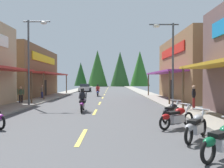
# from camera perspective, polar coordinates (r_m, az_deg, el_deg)

# --- Properties ---
(ground) EXTENTS (10.19, 91.59, 0.10)m
(ground) POSITION_cam_1_polar(r_m,az_deg,el_deg) (30.88, -1.83, -2.95)
(ground) COLOR #4C4C4F
(sidewalk_left) EXTENTS (2.33, 91.59, 0.12)m
(sidewalk_left) POSITION_cam_1_polar(r_m,az_deg,el_deg) (31.72, -13.22, -2.67)
(sidewalk_left) COLOR gray
(sidewalk_left) RESTS_ON ground
(sidewalk_right) EXTENTS (2.33, 91.59, 0.12)m
(sidewalk_right) POSITION_cam_1_polar(r_m,az_deg,el_deg) (31.28, 9.72, -2.71)
(sidewalk_right) COLOR gray
(sidewalk_right) RESTS_ON ground
(centerline_dashes) EXTENTS (0.16, 68.88, 0.01)m
(centerline_dashes) POSITION_cam_1_polar(r_m,az_deg,el_deg) (34.61, -1.61, -2.43)
(centerline_dashes) COLOR #E0C64C
(centerline_dashes) RESTS_ON ground
(storefront_left_far) EXTENTS (9.09, 12.58, 6.09)m
(storefront_left_far) POSITION_cam_1_polar(r_m,az_deg,el_deg) (29.98, -23.70, 2.77)
(storefront_left_far) COLOR brown
(storefront_left_far) RESTS_ON ground
(storefront_right_far) EXTENTS (9.05, 11.88, 6.56)m
(storefront_right_far) POSITION_cam_1_polar(r_m,az_deg,el_deg) (25.01, 23.63, 3.68)
(storefront_right_far) COLOR olive
(storefront_right_far) RESTS_ON ground
(streetlamp_left) EXTENTS (2.12, 0.30, 6.79)m
(streetlamp_left) POSITION_cam_1_polar(r_m,az_deg,el_deg) (18.40, -20.01, 8.11)
(streetlamp_left) COLOR #474C51
(streetlamp_left) RESTS_ON ground
(streetlamp_right) EXTENTS (2.12, 0.30, 6.18)m
(streetlamp_right) POSITION_cam_1_polar(r_m,az_deg,el_deg) (16.27, 14.86, 7.88)
(streetlamp_right) COLOR #474C51
(streetlamp_right) RESTS_ON ground
(motorcycle_parked_right_0) EXTENTS (1.78, 1.35, 1.04)m
(motorcycle_parked_right_0) POSITION_cam_1_polar(r_m,az_deg,el_deg) (6.60, 27.38, -12.95)
(motorcycle_parked_right_0) COLOR black
(motorcycle_parked_right_0) RESTS_ON ground
(motorcycle_parked_right_1) EXTENTS (1.43, 1.73, 1.04)m
(motorcycle_parked_right_1) POSITION_cam_1_polar(r_m,az_deg,el_deg) (8.15, 21.48, -10.24)
(motorcycle_parked_right_1) COLOR black
(motorcycle_parked_right_1) RESTS_ON ground
(motorcycle_parked_right_2) EXTENTS (1.85, 1.25, 1.04)m
(motorcycle_parked_right_2) POSITION_cam_1_polar(r_m,az_deg,el_deg) (9.85, 16.84, -8.27)
(motorcycle_parked_right_2) COLOR black
(motorcycle_parked_right_2) RESTS_ON ground
(motorcycle_parked_right_3) EXTENTS (1.41, 1.74, 1.04)m
(motorcycle_parked_right_3) POSITION_cam_1_polar(r_m,az_deg,el_deg) (11.47, 15.60, -6.96)
(motorcycle_parked_right_3) COLOR black
(motorcycle_parked_right_3) RESTS_ON ground
(rider_cruising_lead) EXTENTS (0.60, 2.14, 1.57)m
(rider_cruising_lead) POSITION_cam_1_polar(r_m,az_deg,el_deg) (14.43, -7.54, -4.64)
(rider_cruising_lead) COLOR black
(rider_cruising_lead) RESTS_ON ground
(rider_cruising_trailing) EXTENTS (0.60, 2.14, 1.57)m
(rider_cruising_trailing) POSITION_cam_1_polar(r_m,az_deg,el_deg) (28.18, -3.56, -1.89)
(rider_cruising_trailing) COLOR black
(rider_cruising_trailing) RESTS_ON ground
(pedestrian_by_shop) EXTENTS (0.56, 0.33, 1.55)m
(pedestrian_by_shop) POSITION_cam_1_polar(r_m,az_deg,el_deg) (20.42, -22.66, -2.40)
(pedestrian_by_shop) COLOR black
(pedestrian_by_shop) RESTS_ON ground
(pedestrian_browsing) EXTENTS (0.41, 0.50, 1.73)m
(pedestrian_browsing) POSITION_cam_1_polar(r_m,az_deg,el_deg) (15.65, 20.93, -2.98)
(pedestrian_browsing) COLOR maroon
(pedestrian_browsing) RESTS_ON ground
(pedestrian_waiting) EXTENTS (0.44, 0.44, 1.55)m
(pedestrian_waiting) POSITION_cam_1_polar(r_m,az_deg,el_deg) (25.23, -17.70, -1.73)
(pedestrian_waiting) COLOR #333F8C
(pedestrian_waiting) RESTS_ON ground
(parked_car_curbside) EXTENTS (2.17, 4.35, 1.40)m
(parked_car_curbside) POSITION_cam_1_polar(r_m,az_deg,el_deg) (40.32, -6.91, -0.98)
(parked_car_curbside) COLOR silver
(parked_car_curbside) RESTS_ON ground
(treeline_backdrop) EXTENTS (27.65, 12.63, 12.57)m
(treeline_backdrop) POSITION_cam_1_polar(r_m,az_deg,el_deg) (76.87, 0.33, 3.80)
(treeline_backdrop) COLOR #245023
(treeline_backdrop) RESTS_ON ground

